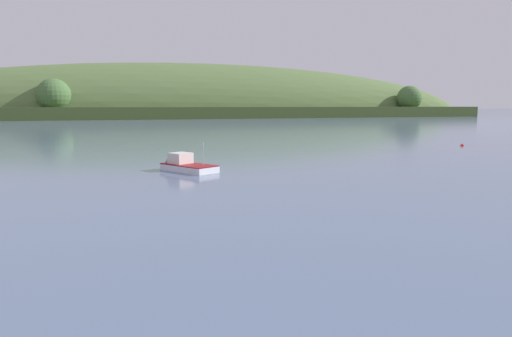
% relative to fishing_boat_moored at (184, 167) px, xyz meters
% --- Properties ---
extents(far_shoreline_hill, '(443.28, 82.83, 55.74)m').
position_rel_fishing_boat_moored_xyz_m(far_shoreline_hill, '(33.32, 201.82, -0.06)').
color(far_shoreline_hill, '#3C4E24').
rests_on(far_shoreline_hill, ground).
extents(fishing_boat_moored, '(5.15, 6.45, 3.77)m').
position_rel_fishing_boat_moored_xyz_m(fishing_boat_moored, '(0.00, 0.00, 0.00)').
color(fishing_boat_moored, white).
rests_on(fishing_boat_moored, ground).
extents(mooring_buoy_far_upstream, '(0.60, 0.60, 0.68)m').
position_rel_fishing_boat_moored_xyz_m(mooring_buoy_far_upstream, '(44.82, 14.07, -0.36)').
color(mooring_buoy_far_upstream, red).
rests_on(mooring_buoy_far_upstream, ground).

